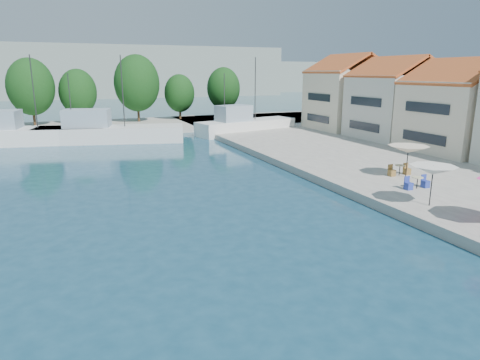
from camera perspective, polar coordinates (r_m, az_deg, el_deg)
name	(u,v)px	position (r m, az deg, el deg)	size (l,w,h in m)	color
quay_right	(468,161)	(42.71, 28.07, 2.24)	(32.00, 92.00, 0.60)	gray
quay_far	(87,128)	(64.25, -19.75, 6.56)	(90.00, 16.00, 0.60)	gray
hill_east	(194,77)	(183.81, -6.18, 13.52)	(140.00, 40.00, 12.00)	gray
building_04	(462,104)	(45.59, 27.54, 8.97)	(9.00, 8.80, 9.20)	beige
building_05	(395,96)	(51.90, 20.00, 10.42)	(8.40, 8.80, 9.70)	beige
building_06	(347,91)	(58.91, 14.13, 11.42)	(9.00, 8.80, 10.20)	beige
trawler_02	(17,135)	(54.51, -27.64, 5.36)	(18.75, 7.66, 10.20)	silver
trawler_03	(107,133)	(52.26, -17.35, 6.02)	(17.18, 8.08, 10.20)	silver
trawler_04	(244,126)	(56.61, 0.59, 7.25)	(14.38, 6.85, 10.20)	white
tree_04	(31,87)	(66.73, -26.14, 11.09)	(6.26, 6.26, 9.27)	#3F2B19
tree_05	(78,92)	(67.27, -20.81, 10.90)	(5.28, 5.28, 7.81)	#3F2B19
tree_06	(137,83)	(66.99, -13.59, 12.43)	(6.68, 6.68, 9.89)	#3F2B19
tree_07	(179,93)	(69.77, -8.07, 11.37)	(4.74, 4.74, 7.02)	#3F2B19
tree_08	(224,88)	(72.48, -2.21, 12.11)	(5.49, 5.49, 8.13)	#3F2B19
umbrella_white	(433,170)	(25.98, 24.35, 1.21)	(2.56, 2.56, 2.30)	black
umbrella_cream	(408,149)	(32.51, 21.53, 3.84)	(2.86, 2.86, 2.28)	black
cafe_table_02	(417,184)	(29.88, 22.54, -0.52)	(1.82, 0.70, 0.76)	black
cafe_table_03	(399,171)	(33.27, 20.49, 1.08)	(1.82, 0.70, 0.76)	black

